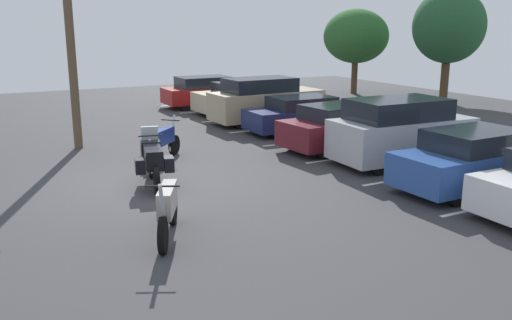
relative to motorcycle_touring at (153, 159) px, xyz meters
The scene contains 15 objects.
ground 0.80m from the motorcycle_touring, 165.06° to the right, with size 44.00×44.00×0.10m, color #38383A.
motorcycle_touring is the anchor object (origin of this frame).
motorcycle_second 3.74m from the motorcycle_touring, 13.70° to the right, with size 2.00×1.08×1.33m.
motorcycle_third 2.56m from the motorcycle_touring, 155.95° to the left, with size 1.72×1.72×1.27m.
parking_stripes 7.31m from the motorcycle_touring, 100.58° to the left, with size 23.92×4.96×0.01m.
car_red 13.77m from the motorcycle_touring, 150.35° to the left, with size 1.81×4.81×1.49m.
car_champagne 11.77m from the motorcycle_touring, 141.96° to the left, with size 2.04×4.45×1.43m.
car_tan 9.61m from the motorcycle_touring, 133.46° to the left, with size 1.88×4.75×1.87m.
car_navy 8.41m from the motorcycle_touring, 119.73° to the left, with size 1.89×4.60×1.36m.
car_maroon 6.99m from the motorcycle_touring, 99.17° to the left, with size 2.13×4.60×1.48m.
car_silver 7.27m from the motorcycle_touring, 80.11° to the left, with size 2.03×4.27×1.92m.
car_blue 8.20m from the motorcycle_touring, 59.84° to the left, with size 1.85×4.68×1.51m.
utility_pole 6.18m from the motorcycle_touring, behind, with size 0.96×1.64×7.10m.
tree_right 20.92m from the motorcycle_touring, 127.91° to the left, with size 3.74×3.74×4.84m.
tree_center_left 20.10m from the motorcycle_touring, 112.74° to the left, with size 3.66×3.66×5.77m.
Camera 1 is at (13.66, -4.06, 4.06)m, focal length 38.88 mm.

